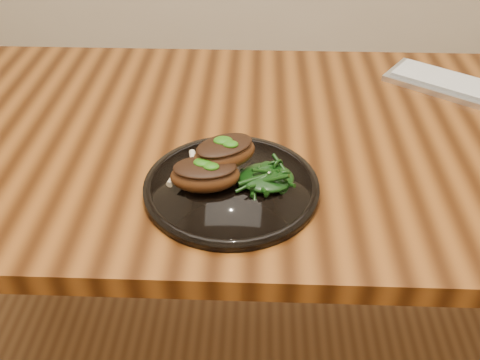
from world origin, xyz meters
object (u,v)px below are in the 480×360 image
at_px(desk, 281,166).
at_px(plate, 231,187).
at_px(greens_heap, 266,175).
at_px(keyboard, 479,92).
at_px(lamb_chop_front, 205,174).

height_order(desk, plate, plate).
bearing_deg(desk, greens_heap, -100.48).
distance_m(greens_heap, keyboard, 0.59).
distance_m(desk, greens_heap, 0.22).
bearing_deg(keyboard, greens_heap, -143.13).
bearing_deg(plate, keyboard, 34.10).
bearing_deg(keyboard, desk, -158.92).
distance_m(lamb_chop_front, keyboard, 0.69).
distance_m(desk, keyboard, 0.48).
xyz_separation_m(plate, keyboard, (0.53, 0.36, -0.00)).
distance_m(desk, lamb_chop_front, 0.28).
distance_m(plate, keyboard, 0.65).
bearing_deg(plate, greens_heap, 5.19).
bearing_deg(lamb_chop_front, plate, 13.57).
xyz_separation_m(desk, keyboard, (0.44, 0.17, 0.09)).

